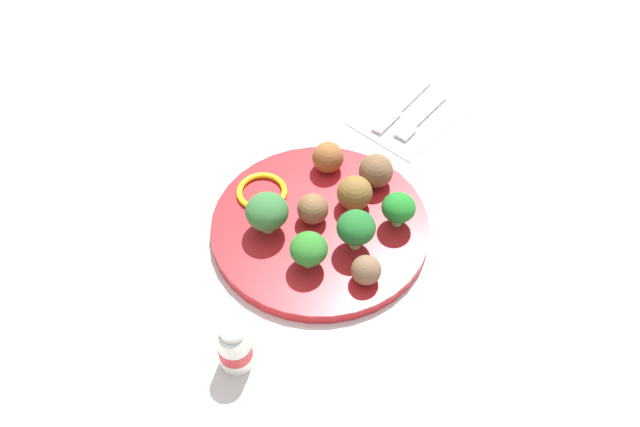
# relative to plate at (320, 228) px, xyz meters

# --- Properties ---
(ground_plane) EXTENTS (4.00, 4.00, 0.00)m
(ground_plane) POSITION_rel_plate_xyz_m (0.00, 0.00, -0.01)
(ground_plane) COLOR silver
(plate) EXTENTS (0.28, 0.28, 0.02)m
(plate) POSITION_rel_plate_xyz_m (0.00, 0.00, 0.00)
(plate) COLOR red
(plate) RESTS_ON ground_plane
(broccoli_floret_near_rim) EXTENTS (0.04, 0.04, 0.05)m
(broccoli_floret_near_rim) POSITION_rel_plate_xyz_m (-0.06, 0.08, 0.04)
(broccoli_floret_near_rim) COLOR #8FC379
(broccoli_floret_near_rim) RESTS_ON plate
(broccoli_floret_mid_right) EXTENTS (0.05, 0.05, 0.06)m
(broccoli_floret_mid_right) POSITION_rel_plate_xyz_m (0.05, -0.05, 0.04)
(broccoli_floret_mid_right) COLOR #A2BF71
(broccoli_floret_mid_right) RESTS_ON plate
(broccoli_floret_back_right) EXTENTS (0.05, 0.05, 0.06)m
(broccoli_floret_back_right) POSITION_rel_plate_xyz_m (-0.00, 0.06, 0.04)
(broccoli_floret_back_right) COLOR #A8C86A
(broccoli_floret_back_right) RESTS_ON plate
(broccoli_floret_front_left) EXTENTS (0.05, 0.05, 0.05)m
(broccoli_floret_front_left) POSITION_rel_plate_xyz_m (0.06, 0.03, 0.04)
(broccoli_floret_front_left) COLOR #A3BD7A
(broccoli_floret_front_left) RESTS_ON plate
(meatball_back_right) EXTENTS (0.05, 0.05, 0.05)m
(meatball_back_right) POSITION_rel_plate_xyz_m (-0.10, 0.01, 0.03)
(meatball_back_right) COLOR brown
(meatball_back_right) RESTS_ON plate
(meatball_center) EXTENTS (0.04, 0.04, 0.04)m
(meatball_center) POSITION_rel_plate_xyz_m (-0.08, -0.05, 0.03)
(meatball_center) COLOR brown
(meatball_center) RESTS_ON plate
(meatball_front_left) EXTENTS (0.04, 0.04, 0.04)m
(meatball_front_left) POSITION_rel_plate_xyz_m (0.00, -0.01, 0.03)
(meatball_front_left) COLOR brown
(meatball_front_left) RESTS_ON plate
(meatball_near_rim) EXTENTS (0.05, 0.05, 0.05)m
(meatball_near_rim) POSITION_rel_plate_xyz_m (-0.05, 0.01, 0.03)
(meatball_near_rim) COLOR brown
(meatball_near_rim) RESTS_ON plate
(meatball_mid_right) EXTENTS (0.04, 0.04, 0.04)m
(meatball_mid_right) POSITION_rel_plate_xyz_m (0.03, 0.10, 0.03)
(meatball_mid_right) COLOR brown
(meatball_mid_right) RESTS_ON plate
(pepper_ring_far_rim) EXTENTS (0.08, 0.08, 0.01)m
(pepper_ring_far_rim) POSITION_rel_plate_xyz_m (0.01, -0.09, 0.01)
(pepper_ring_far_rim) COLOR yellow
(pepper_ring_far_rim) RESTS_ON plate
(napkin) EXTENTS (0.18, 0.13, 0.01)m
(napkin) POSITION_rel_plate_xyz_m (-0.26, -0.04, -0.01)
(napkin) COLOR white
(napkin) RESTS_ON ground_plane
(fork) EXTENTS (0.12, 0.02, 0.01)m
(fork) POSITION_rel_plate_xyz_m (-0.25, -0.02, -0.00)
(fork) COLOR silver
(fork) RESTS_ON napkin
(knife) EXTENTS (0.15, 0.02, 0.01)m
(knife) POSITION_rel_plate_xyz_m (-0.26, -0.06, -0.00)
(knife) COLOR white
(knife) RESTS_ON napkin
(yogurt_bottle) EXTENTS (0.04, 0.04, 0.07)m
(yogurt_bottle) POSITION_rel_plate_xyz_m (0.21, 0.05, 0.02)
(yogurt_bottle) COLOR white
(yogurt_bottle) RESTS_ON ground_plane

